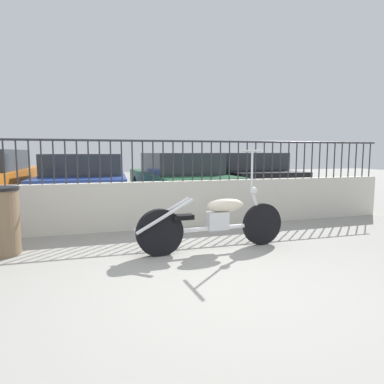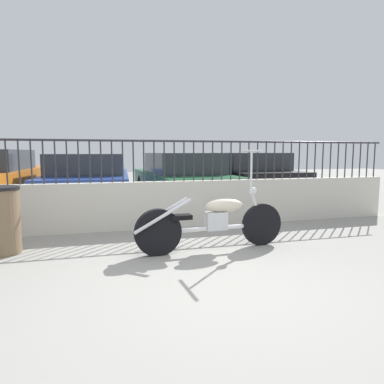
% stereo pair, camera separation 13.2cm
% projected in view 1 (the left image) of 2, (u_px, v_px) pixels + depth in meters
% --- Properties ---
extents(ground_plane, '(40.00, 40.00, 0.00)m').
position_uv_depth(ground_plane, '(210.00, 293.00, 3.19)').
color(ground_plane, gray).
extents(low_wall, '(9.25, 0.18, 0.81)m').
position_uv_depth(low_wall, '(154.00, 205.00, 5.87)').
color(low_wall, beige).
rests_on(low_wall, ground_plane).
extents(fence_railing, '(9.25, 0.04, 0.71)m').
position_uv_depth(fence_railing, '(153.00, 154.00, 5.77)').
color(fence_railing, '#2D2D33').
rests_on(fence_railing, low_wall).
extents(motorcycle_white, '(2.11, 0.52, 1.34)m').
position_uv_depth(motorcycle_white, '(208.00, 221.00, 4.53)').
color(motorcycle_white, black).
rests_on(motorcycle_white, ground_plane).
extents(car_blue, '(2.04, 4.19, 1.27)m').
position_uv_depth(car_blue, '(85.00, 181.00, 7.95)').
color(car_blue, black).
rests_on(car_blue, ground_plane).
extents(car_green, '(1.88, 4.58, 1.29)m').
position_uv_depth(car_green, '(178.00, 178.00, 8.66)').
color(car_green, black).
rests_on(car_green, ground_plane).
extents(car_black, '(1.83, 3.96, 1.29)m').
position_uv_depth(car_black, '(242.00, 176.00, 9.56)').
color(car_black, black).
rests_on(car_black, ground_plane).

